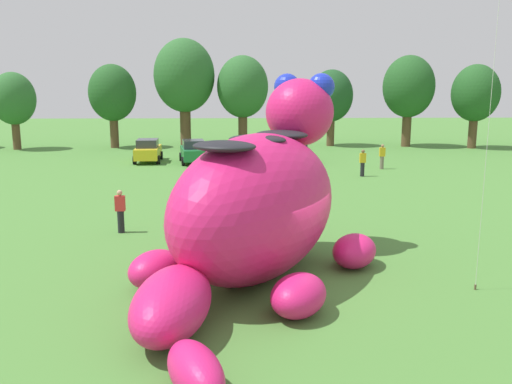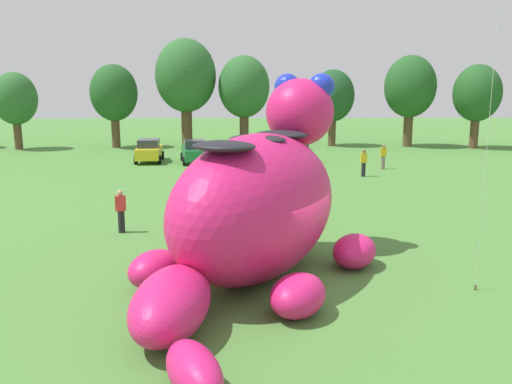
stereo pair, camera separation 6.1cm
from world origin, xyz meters
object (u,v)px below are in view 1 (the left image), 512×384
spectator_wandering (363,163)px  car_yellow (148,151)px  car_black (296,150)px  spectator_mid_field (235,169)px  car_green (193,151)px  car_red (247,151)px  spectator_near_inflatable (120,212)px  giant_inflatable_creature (257,204)px  spectator_by_cars (382,157)px

spectator_wandering → car_yellow: bearing=154.2°
car_black → spectator_mid_field: (-4.55, -8.92, -0.01)m
car_green → car_black: (7.70, 0.52, 0.00)m
car_green → car_red: (3.99, -0.17, 0.00)m
car_black → spectator_near_inflatable: (-9.01, -19.86, -0.01)m
car_yellow → spectator_mid_field: 11.23m
car_black → spectator_mid_field: car_black is taller
giant_inflatable_creature → spectator_wandering: giant_inflatable_creature is taller
giant_inflatable_creature → car_black: bearing=81.3°
car_yellow → spectator_wandering: car_yellow is taller
giant_inflatable_creature → spectator_by_cars: (9.35, 21.05, -1.39)m
giant_inflatable_creature → spectator_mid_field: size_ratio=7.05×
spectator_mid_field → spectator_by_cars: bearing=26.3°
car_red → spectator_by_cars: 9.79m
spectator_wandering → giant_inflatable_creature: bearing=-112.1°
spectator_near_inflatable → spectator_wandering: same height
car_yellow → car_red: size_ratio=1.01×
car_yellow → spectator_wandering: bearing=-25.8°
spectator_by_cars → car_red: bearing=160.7°
car_black → spectator_by_cars: size_ratio=2.42×
car_yellow → car_green: size_ratio=0.97×
giant_inflatable_creature → car_red: size_ratio=2.91×
spectator_near_inflatable → giant_inflatable_creature: bearing=-44.6°
giant_inflatable_creature → spectator_wandering: bearing=67.9°
car_yellow → car_red: 7.51m
spectator_near_inflatable → spectator_by_cars: (14.55, 15.93, 0.00)m
car_green → car_black: 7.72m
car_red → car_black: bearing=10.5°
car_black → spectator_by_cars: (5.53, -3.93, -0.01)m
car_green → spectator_wandering: 12.89m
car_yellow → spectator_wandering: size_ratio=2.45×
car_green → spectator_wandering: car_green is taller
car_green → spectator_by_cars: bearing=-14.5°
car_red → spectator_by_cars: car_red is taller
car_red → spectator_mid_field: car_red is taller
spectator_by_cars → car_yellow: bearing=166.3°
spectator_wandering → car_red: bearing=139.1°
spectator_by_cars → spectator_near_inflatable: bearing=-132.4°
spectator_mid_field → spectator_wandering: 8.29m
spectator_wandering → spectator_by_cars: bearing=55.8°
spectator_near_inflatable → car_red: bearing=74.5°
car_green → car_red: 3.99m
giant_inflatable_creature → car_yellow: giant_inflatable_creature is taller
car_black → spectator_by_cars: bearing=-35.4°
car_black → spectator_wandering: (3.50, -6.92, -0.01)m
car_green → spectator_by_cars: 13.66m
car_red → spectator_mid_field: 8.27m
car_red → spectator_wandering: 9.53m
spectator_mid_field → car_black: bearing=63.0°
car_yellow → spectator_by_cars: car_yellow is taller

